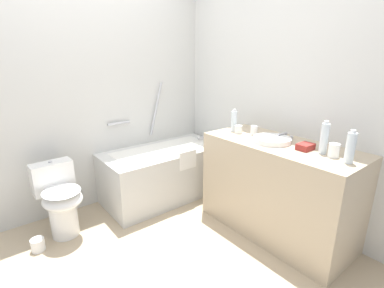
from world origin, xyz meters
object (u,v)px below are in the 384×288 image
Objects in this scene: bathtub at (165,171)px; drinking_glass_2 at (334,150)px; toilet at (60,199)px; drinking_glass_1 at (238,129)px; amenity_basket at (305,147)px; water_bottle_2 at (350,148)px; sink_basin at (272,140)px; drinking_glass_0 at (254,130)px; water_bottle_0 at (324,138)px; toilet_paper_roll at (38,245)px; water_bottle_1 at (234,121)px; sink_faucet at (285,135)px.

drinking_glass_2 is (0.42, -1.68, 0.61)m from bathtub.
drinking_glass_1 is (1.53, -0.73, 0.56)m from toilet.
water_bottle_2 is at bearing -95.43° from amenity_basket.
sink_basin is at bearing 94.34° from drinking_glass_2.
drinking_glass_1 is at bearing 121.41° from drinking_glass_0.
toilet_paper_roll is at bearing 142.26° from water_bottle_0.
toilet is 3.03× the size of water_bottle_1.
sink_faucet is at bearing 73.96° from drinking_glass_2.
amenity_basket is (0.04, -0.29, 0.00)m from sink_basin.
drinking_glass_1 is at bearing 93.80° from amenity_basket.
water_bottle_1 is 0.11m from drinking_glass_1.
toilet_paper_roll is (-1.97, 1.00, -0.85)m from sink_faucet.
toilet is 6.49× the size of drinking_glass_2.
water_bottle_1 is at bearing 110.36° from sink_faucet.
water_bottle_1 is 0.77m from amenity_basket.
drinking_glass_1 is (-0.19, 0.39, 0.01)m from sink_faucet.
drinking_glass_0 reaches higher than drinking_glass_1.
toilet is 2.34m from drinking_glass_2.
sink_basin is 2.34× the size of amenity_basket.
toilet is at bearing 138.09° from amenity_basket.
bathtub is at bearing 89.41° from toilet.
toilet is at bearing 133.88° from drinking_glass_2.
water_bottle_0 is at bearing -37.74° from toilet_paper_roll.
bathtub is 1.18m from drinking_glass_0.
amenity_basket is at bearing -116.93° from sink_faucet.
drinking_glass_0 is 0.79× the size of toilet_paper_roll.
sink_faucet is 0.67m from water_bottle_2.
water_bottle_2 reaches higher than drinking_glass_1.
water_bottle_2 is 2.18× the size of toilet_paper_roll.
toilet_paper_roll is (-1.82, 1.52, -0.87)m from drinking_glass_2.
drinking_glass_1 is 0.68m from amenity_basket.
water_bottle_1 reaches higher than amenity_basket.
sink_faucet is (1.72, -1.12, 0.55)m from toilet.
amenity_basket is (0.03, 0.35, -0.09)m from water_bottle_2.
sink_basin is 1.46× the size of water_bottle_1.
sink_basin is 1.26× the size of water_bottle_0.
drinking_glass_2 is (-0.15, -0.52, 0.02)m from sink_faucet.
water_bottle_0 reaches higher than drinking_glass_2.
drinking_glass_0 is at bearing 74.69° from sink_basin.
amenity_basket is at bearing -74.00° from bathtub.
water_bottle_1 reaches higher than sink_basin.
bathtub reaches higher than water_bottle_2.
toilet is 2.82× the size of water_bottle_2.
toilet_paper_roll is (-1.84, 1.42, -0.94)m from water_bottle_0.
toilet is 2.61× the size of water_bottle_0.
water_bottle_0 is at bearing -85.66° from drinking_glass_1.
toilet is 1.78m from drinking_glass_1.
bathtub reaches higher than toilet_paper_roll.
drinking_glass_1 is at bearing 94.34° from water_bottle_0.
water_bottle_2 is (0.01, -0.64, 0.09)m from sink_basin.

